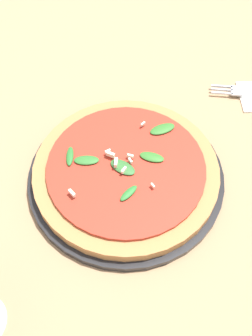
# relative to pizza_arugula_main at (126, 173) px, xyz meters

# --- Properties ---
(ground_plane) EXTENTS (6.00, 6.00, 0.00)m
(ground_plane) POSITION_rel_pizza_arugula_main_xyz_m (0.01, -0.02, -0.02)
(ground_plane) COLOR #9E7A56
(pizza_arugula_main) EXTENTS (0.31, 0.31, 0.05)m
(pizza_arugula_main) POSITION_rel_pizza_arugula_main_xyz_m (0.00, 0.00, 0.00)
(pizza_arugula_main) COLOR black
(pizza_arugula_main) RESTS_ON ground_plane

